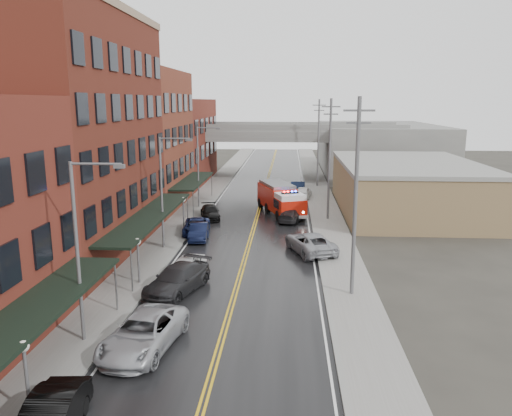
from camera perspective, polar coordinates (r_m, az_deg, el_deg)
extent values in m
cube|color=black|center=(45.86, -0.37, -2.68)|extent=(11.00, 160.00, 0.02)
cube|color=slate|center=(46.93, -9.30, -2.42)|extent=(3.00, 160.00, 0.15)
cube|color=slate|center=(45.91, 8.77, -2.73)|extent=(3.00, 160.00, 0.15)
cube|color=gray|center=(46.59, -7.32, -2.46)|extent=(0.30, 160.00, 0.15)
cube|color=gray|center=(45.79, 6.71, -2.71)|extent=(0.30, 160.00, 0.15)
cube|color=#551D16|center=(40.83, -20.29, 7.55)|extent=(9.00, 20.00, 18.00)
cube|color=brown|center=(57.33, -13.08, 7.58)|extent=(9.00, 15.00, 15.00)
cube|color=maroon|center=(74.32, -9.13, 7.54)|extent=(9.00, 20.00, 12.00)
cube|color=olive|center=(56.45, 16.84, 2.19)|extent=(14.00, 22.00, 5.00)
cube|color=slate|center=(85.85, 13.80, 6.60)|extent=(18.00, 30.00, 8.00)
cube|color=black|center=(22.89, -25.12, -11.48)|extent=(2.60, 16.00, 0.18)
cylinder|color=slate|center=(29.39, -15.71, -8.71)|extent=(0.10, 0.10, 3.00)
cube|color=black|center=(39.72, -11.99, -0.84)|extent=(2.60, 18.00, 0.18)
cylinder|color=slate|center=(31.88, -14.04, -6.96)|extent=(0.10, 0.10, 3.00)
cylinder|color=slate|center=(47.92, -7.82, -0.32)|extent=(0.10, 0.10, 3.00)
cube|color=black|center=(56.45, -7.21, 3.13)|extent=(2.60, 13.00, 0.18)
cylinder|color=slate|center=(50.61, -7.19, 0.36)|extent=(0.10, 0.10, 3.00)
cylinder|color=slate|center=(62.42, -5.08, 2.64)|extent=(0.10, 0.10, 3.00)
cylinder|color=#59595B|center=(21.52, -24.68, -17.74)|extent=(0.14, 0.14, 2.80)
sphere|color=silver|center=(20.84, -25.05, -14.13)|extent=(0.44, 0.44, 0.44)
cylinder|color=#59595B|center=(33.37, -13.28, -6.24)|extent=(0.14, 0.14, 2.80)
sphere|color=silver|center=(32.93, -13.41, -3.76)|extent=(0.44, 0.44, 0.44)
cylinder|color=#59595B|center=(46.43, -8.27, -0.86)|extent=(0.14, 0.14, 2.80)
sphere|color=silver|center=(46.12, -8.33, 0.96)|extent=(0.44, 0.44, 0.44)
cylinder|color=#59595B|center=(25.44, -19.73, -5.10)|extent=(0.18, 0.18, 9.00)
cylinder|color=#59595B|center=(24.09, -17.85, 4.81)|extent=(2.40, 0.12, 0.12)
cube|color=#59595B|center=(23.72, -15.35, 4.62)|extent=(0.50, 0.22, 0.18)
cylinder|color=#59595B|center=(40.18, -10.74, 1.55)|extent=(0.18, 0.18, 9.00)
cylinder|color=#59595B|center=(39.34, -9.28, 7.85)|extent=(2.40, 0.12, 0.12)
cube|color=#59595B|center=(39.11, -7.69, 7.72)|extent=(0.50, 0.22, 0.18)
cylinder|color=#59595B|center=(55.62, -6.64, 4.57)|extent=(0.18, 0.18, 9.00)
cylinder|color=#59595B|center=(55.02, -5.51, 9.12)|extent=(2.40, 0.12, 0.12)
cube|color=#59595B|center=(54.85, -4.36, 9.03)|extent=(0.50, 0.22, 0.18)
cylinder|color=#59595B|center=(30.03, 11.30, 0.90)|extent=(0.24, 0.24, 12.00)
cube|color=#59595B|center=(29.49, 11.72, 10.86)|extent=(1.80, 0.12, 0.12)
cube|color=#59595B|center=(29.51, 11.66, 9.50)|extent=(1.40, 0.12, 0.12)
cylinder|color=#59595B|center=(49.71, 8.39, 5.37)|extent=(0.24, 0.24, 12.00)
cube|color=#59595B|center=(49.38, 8.58, 11.38)|extent=(1.80, 0.12, 0.12)
cube|color=#59595B|center=(49.39, 8.56, 10.56)|extent=(1.40, 0.12, 0.12)
cylinder|color=#59595B|center=(69.57, 7.13, 7.30)|extent=(0.24, 0.24, 12.00)
cube|color=#59595B|center=(69.34, 7.24, 11.59)|extent=(1.80, 0.12, 0.12)
cube|color=#59595B|center=(69.35, 7.23, 11.01)|extent=(1.40, 0.12, 0.12)
cube|color=slate|center=(76.45, 1.40, 8.38)|extent=(40.00, 10.00, 1.50)
cube|color=slate|center=(78.03, -6.75, 5.61)|extent=(1.60, 8.00, 6.00)
cube|color=slate|center=(77.11, 9.62, 5.45)|extent=(1.60, 8.00, 6.00)
cube|color=#BB1708|center=(53.94, 2.40, 1.37)|extent=(4.53, 6.53, 2.28)
cube|color=#BB1708|center=(50.08, 3.88, 0.14)|extent=(3.49, 3.56, 1.63)
cube|color=silver|center=(49.86, 3.89, 1.36)|extent=(3.29, 3.31, 0.54)
cube|color=black|center=(50.21, 3.80, 0.55)|extent=(3.15, 2.54, 0.87)
cube|color=slate|center=(53.72, 2.41, 2.74)|extent=(4.13, 6.03, 0.33)
cube|color=black|center=(49.80, 3.90, 1.76)|extent=(1.74, 0.86, 0.15)
sphere|color=#FF0C0C|center=(49.59, 3.25, 1.83)|extent=(0.22, 0.22, 0.22)
sphere|color=#1933FF|center=(49.98, 4.55, 1.89)|extent=(0.22, 0.22, 0.22)
cylinder|color=black|center=(49.78, 2.61, -0.88)|extent=(1.15, 0.72, 1.08)
cylinder|color=black|center=(50.55, 5.18, -0.71)|extent=(1.15, 0.72, 1.08)
cylinder|color=black|center=(53.31, 1.34, 0.00)|extent=(1.15, 0.72, 1.08)
cylinder|color=black|center=(54.04, 3.77, 0.15)|extent=(1.15, 0.72, 1.08)
cylinder|color=black|center=(55.86, 0.54, 0.57)|extent=(1.15, 0.72, 1.08)
cylinder|color=black|center=(56.55, 2.87, 0.70)|extent=(1.15, 0.72, 1.08)
imported|color=#A0A2A7|center=(25.23, -12.72, -13.77)|extent=(3.64, 6.33, 1.66)
imported|color=#242426|center=(31.78, -8.97, -8.08)|extent=(4.00, 6.17, 1.66)
imported|color=white|center=(34.13, -8.03, -6.76)|extent=(2.55, 4.66, 1.50)
imported|color=black|center=(43.34, -6.56, -2.69)|extent=(1.87, 4.40, 1.41)
imported|color=#141F4D|center=(45.18, -6.82, -2.12)|extent=(2.81, 5.13, 1.36)
imported|color=black|center=(50.88, -5.27, -0.49)|extent=(2.79, 4.85, 1.32)
imported|color=#929399|center=(39.59, 6.22, -3.96)|extent=(4.49, 6.39, 1.62)
imported|color=#242427|center=(49.67, 4.13, -0.77)|extent=(3.17, 5.01, 1.35)
imported|color=white|center=(61.43, 5.40, 1.78)|extent=(2.43, 4.70, 1.53)
imported|color=black|center=(64.63, 4.82, 2.37)|extent=(1.98, 5.13, 1.67)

